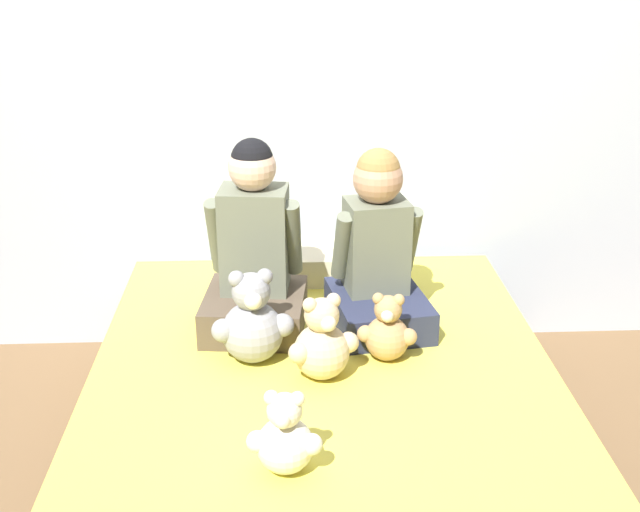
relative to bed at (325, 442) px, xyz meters
The scene contains 10 objects.
ground_plane 0.21m from the bed, ahead, with size 14.00×14.00×0.00m, color brown.
wall_behind_bed 1.51m from the bed, 90.00° to the left, with size 8.00×0.06×2.50m.
bed is the anchor object (origin of this frame).
child_on_left 0.65m from the bed, 118.19° to the left, with size 0.36×0.38×0.64m.
child_on_right 0.64m from the bed, 63.96° to the left, with size 0.36×0.41×0.60m.
teddy_bear_held_by_left_child 0.43m from the bed, 144.50° to the left, with size 0.25×0.19×0.31m.
teddy_bear_held_by_right_child 0.39m from the bed, 35.28° to the left, with size 0.18×0.14×0.22m.
teddy_bear_between_children 0.33m from the bed, 99.36° to the left, with size 0.21×0.17×0.27m.
teddy_bear_at_foot_of_bed 0.52m from the bed, 106.67° to the right, with size 0.19×0.14×0.23m.
pillow_at_headboard 0.85m from the bed, 90.00° to the left, with size 0.53×0.28×0.11m.
Camera 1 is at (-0.11, -2.06, 1.69)m, focal length 45.00 mm.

